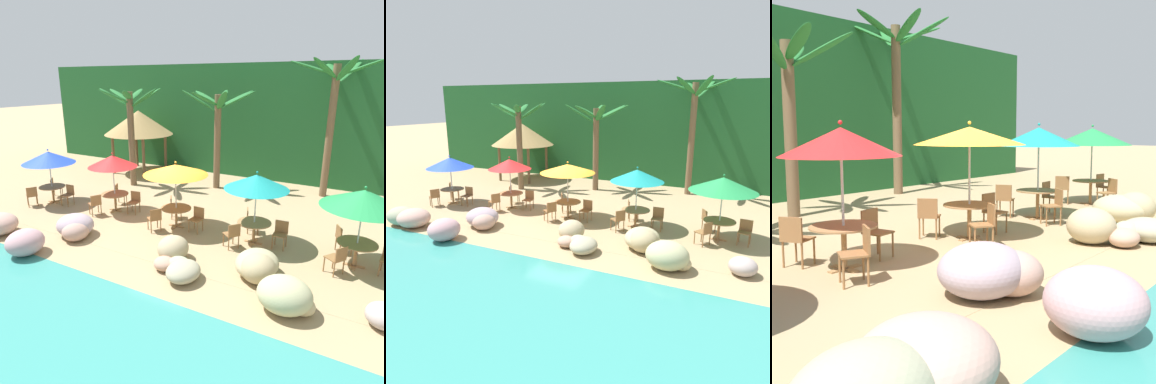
# 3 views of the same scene
# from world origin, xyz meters

# --- Properties ---
(ground_plane) EXTENTS (120.00, 120.00, 0.00)m
(ground_plane) POSITION_xyz_m (0.00, 0.00, 0.00)
(ground_plane) COLOR tan
(terrace_deck) EXTENTS (18.00, 5.20, 0.01)m
(terrace_deck) POSITION_xyz_m (0.00, 0.00, 0.00)
(terrace_deck) COLOR tan
(terrace_deck) RESTS_ON ground
(foliage_backdrop) EXTENTS (28.00, 2.40, 6.00)m
(foliage_backdrop) POSITION_xyz_m (0.00, 9.00, 3.00)
(foliage_backdrop) COLOR #1E5628
(foliage_backdrop) RESTS_ON ground
(rock_seawall) EXTENTS (16.17, 3.59, 0.86)m
(rock_seawall) POSITION_xyz_m (-0.43, -2.85, 0.36)
(rock_seawall) COLOR #B5B483
(rock_seawall) RESTS_ON ground
(umbrella_blue) EXTENTS (2.20, 2.20, 2.38)m
(umbrella_blue) POSITION_xyz_m (-5.81, -0.32, 2.02)
(umbrella_blue) COLOR silver
(umbrella_blue) RESTS_ON ground
(dining_table_blue) EXTENTS (1.10, 1.10, 0.74)m
(dining_table_blue) POSITION_xyz_m (-5.81, -0.32, 0.61)
(dining_table_blue) COLOR #A37547
(dining_table_blue) RESTS_ON ground
(chair_blue_seaward) EXTENTS (0.44, 0.44, 0.87)m
(chair_blue_seaward) POSITION_xyz_m (-4.97, -0.20, 0.51)
(chair_blue_seaward) COLOR olive
(chair_blue_seaward) RESTS_ON ground
(chair_blue_inland) EXTENTS (0.60, 0.59, 0.87)m
(chair_blue_inland) POSITION_xyz_m (-6.41, 0.29, 0.51)
(chair_blue_inland) COLOR olive
(chair_blue_inland) RESTS_ON ground
(chair_blue_left) EXTENTS (0.58, 0.58, 0.87)m
(chair_blue_left) POSITION_xyz_m (-6.17, -1.10, 0.51)
(chair_blue_left) COLOR olive
(chair_blue_left) RESTS_ON ground
(umbrella_red) EXTENTS (1.96, 1.96, 2.44)m
(umbrella_red) POSITION_xyz_m (-2.74, 0.22, 2.09)
(umbrella_red) COLOR silver
(umbrella_red) RESTS_ON ground
(dining_table_red) EXTENTS (1.10, 1.10, 0.74)m
(dining_table_red) POSITION_xyz_m (-2.74, 0.22, 0.61)
(dining_table_red) COLOR #A37547
(dining_table_red) RESTS_ON ground
(chair_red_seaward) EXTENTS (0.48, 0.48, 0.87)m
(chair_red_seaward) POSITION_xyz_m (-1.91, 0.44, 0.51)
(chair_red_seaward) COLOR olive
(chair_red_seaward) RESTS_ON ground
(chair_red_inland) EXTENTS (0.56, 0.56, 0.87)m
(chair_red_inland) POSITION_xyz_m (-3.17, 0.96, 0.51)
(chair_red_inland) COLOR olive
(chair_red_inland) RESTS_ON ground
(chair_red_left) EXTENTS (0.57, 0.57, 0.87)m
(chair_red_left) POSITION_xyz_m (-3.06, -0.57, 0.51)
(chair_red_left) COLOR olive
(chair_red_left) RESTS_ON ground
(umbrella_orange) EXTENTS (2.31, 2.31, 2.46)m
(umbrella_orange) POSITION_xyz_m (0.31, 0.03, 2.16)
(umbrella_orange) COLOR silver
(umbrella_orange) RESTS_ON ground
(dining_table_orange) EXTENTS (1.10, 1.10, 0.74)m
(dining_table_orange) POSITION_xyz_m (0.31, 0.03, 0.61)
(dining_table_orange) COLOR #A37547
(dining_table_orange) RESTS_ON ground
(chair_orange_seaward) EXTENTS (0.45, 0.46, 0.87)m
(chair_orange_seaward) POSITION_xyz_m (1.17, 0.06, 0.51)
(chair_orange_seaward) COLOR olive
(chair_orange_seaward) RESTS_ON ground
(chair_orange_inland) EXTENTS (0.58, 0.58, 0.87)m
(chair_orange_inland) POSITION_xyz_m (-0.21, 0.71, 0.51)
(chair_orange_inland) COLOR olive
(chair_orange_inland) RESTS_ON ground
(chair_orange_left) EXTENTS (0.59, 0.59, 0.87)m
(chair_orange_left) POSITION_xyz_m (-0.11, -0.71, 0.51)
(chair_orange_left) COLOR olive
(chair_orange_left) RESTS_ON ground
(umbrella_teal) EXTENTS (2.06, 2.06, 2.45)m
(umbrella_teal) POSITION_xyz_m (3.25, 0.13, 2.10)
(umbrella_teal) COLOR silver
(umbrella_teal) RESTS_ON ground
(dining_table_teal) EXTENTS (1.10, 1.10, 0.74)m
(dining_table_teal) POSITION_xyz_m (3.25, 0.13, 0.61)
(dining_table_teal) COLOR #A37547
(dining_table_teal) RESTS_ON ground
(chair_teal_seaward) EXTENTS (0.44, 0.44, 0.87)m
(chair_teal_seaward) POSITION_xyz_m (4.09, 0.25, 0.51)
(chair_teal_seaward) COLOR olive
(chair_teal_seaward) RESTS_ON ground
(chair_teal_inland) EXTENTS (0.55, 0.55, 0.87)m
(chair_teal_inland) POSITION_xyz_m (2.85, 0.88, 0.51)
(chair_teal_inland) COLOR olive
(chair_teal_inland) RESTS_ON ground
(chair_teal_left) EXTENTS (0.60, 0.59, 0.87)m
(chair_teal_left) POSITION_xyz_m (2.80, -0.60, 0.51)
(chair_teal_left) COLOR olive
(chair_teal_left) RESTS_ON ground
(umbrella_green) EXTENTS (2.32, 2.32, 2.42)m
(umbrella_green) POSITION_xyz_m (6.33, 0.09, 2.06)
(umbrella_green) COLOR silver
(umbrella_green) RESTS_ON ground
(dining_table_green) EXTENTS (1.10, 1.10, 0.74)m
(dining_table_green) POSITION_xyz_m (6.33, 0.09, 0.61)
(dining_table_green) COLOR #A37547
(dining_table_green) RESTS_ON ground
(chair_green_inland) EXTENTS (0.57, 0.57, 0.87)m
(chair_green_inland) POSITION_xyz_m (5.85, 0.80, 0.51)
(chair_green_inland) COLOR olive
(chair_green_inland) RESTS_ON ground
(chair_green_left) EXTENTS (0.59, 0.59, 0.87)m
(chair_green_left) POSITION_xyz_m (5.93, -0.66, 0.51)
(chair_green_left) COLOR olive
(chair_green_left) RESTS_ON ground
(palm_tree_nearest) EXTENTS (3.16, 3.17, 4.83)m
(palm_tree_nearest) POSITION_xyz_m (-4.48, 3.59, 3.39)
(palm_tree_nearest) COLOR brown
(palm_tree_nearest) RESTS_ON ground
(palm_tree_second) EXTENTS (3.45, 3.54, 4.76)m
(palm_tree_second) POSITION_xyz_m (-0.55, 5.24, 3.37)
(palm_tree_second) COLOR brown
(palm_tree_second) RESTS_ON ground
(palm_tree_third) EXTENTS (3.88, 3.71, 6.09)m
(palm_tree_third) POSITION_xyz_m (4.36, 6.44, 4.15)
(palm_tree_third) COLOR brown
(palm_tree_third) RESTS_ON ground
(palapa_hut) EXTENTS (3.89, 3.89, 3.52)m
(palapa_hut) POSITION_xyz_m (-5.86, 6.00, 2.84)
(palapa_hut) COLOR brown
(palapa_hut) RESTS_ON ground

